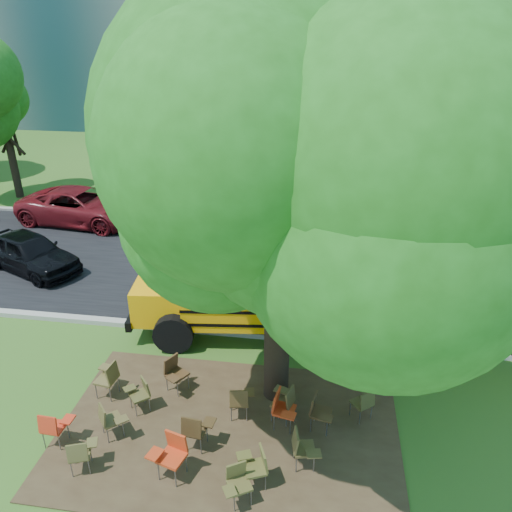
% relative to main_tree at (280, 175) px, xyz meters
% --- Properties ---
extents(ground, '(160.00, 160.00, 0.00)m').
position_rel_main_tree_xyz_m(ground, '(-1.85, -0.78, -5.17)').
color(ground, '#2E5A1C').
rests_on(ground, ground).
extents(dirt_patch, '(7.00, 4.50, 0.03)m').
position_rel_main_tree_xyz_m(dirt_patch, '(-0.85, -1.28, -5.15)').
color(dirt_patch, '#382819').
rests_on(dirt_patch, ground).
extents(asphalt_road, '(80.00, 8.00, 0.04)m').
position_rel_main_tree_xyz_m(asphalt_road, '(-1.85, 6.22, -5.15)').
color(asphalt_road, black).
rests_on(asphalt_road, ground).
extents(kerb_near, '(80.00, 0.25, 0.14)m').
position_rel_main_tree_xyz_m(kerb_near, '(-1.85, 2.22, -5.10)').
color(kerb_near, gray).
rests_on(kerb_near, ground).
extents(kerb_far, '(80.00, 0.25, 0.14)m').
position_rel_main_tree_xyz_m(kerb_far, '(-1.85, 10.32, -5.10)').
color(kerb_far, gray).
rests_on(kerb_far, ground).
extents(bg_tree_0, '(5.20, 5.20, 7.18)m').
position_rel_main_tree_xyz_m(bg_tree_0, '(-13.85, 12.22, -0.60)').
color(bg_tree_0, black).
rests_on(bg_tree_0, ground).
extents(bg_tree_2, '(4.80, 4.80, 6.62)m').
position_rel_main_tree_xyz_m(bg_tree_2, '(-6.85, 15.22, -0.96)').
color(bg_tree_2, black).
rests_on(bg_tree_2, ground).
extents(bg_tree_3, '(5.60, 5.60, 7.84)m').
position_rel_main_tree_xyz_m(bg_tree_3, '(6.15, 13.22, -0.14)').
color(bg_tree_3, black).
rests_on(bg_tree_3, ground).
extents(main_tree, '(7.20, 7.20, 8.78)m').
position_rel_main_tree_xyz_m(main_tree, '(0.00, 0.00, 0.00)').
color(main_tree, black).
rests_on(main_tree, ground).
extents(school_bus, '(12.94, 4.18, 3.11)m').
position_rel_main_tree_xyz_m(school_bus, '(2.83, 3.20, -3.37)').
color(school_bus, '#F09E07').
rests_on(school_bus, ground).
extents(chair_0, '(0.57, 0.50, 0.85)m').
position_rel_main_tree_xyz_m(chair_0, '(-4.17, -2.17, -4.64)').
color(chair_0, red).
rests_on(chair_0, ground).
extents(chair_1, '(0.70, 0.56, 0.82)m').
position_rel_main_tree_xyz_m(chair_1, '(-3.18, -1.79, -4.66)').
color(chair_1, brown).
rests_on(chair_1, ground).
extents(chair_2, '(0.55, 0.61, 0.80)m').
position_rel_main_tree_xyz_m(chair_2, '(-3.36, -2.69, -4.68)').
color(chair_2, brown).
rests_on(chair_2, ground).
extents(chair_3, '(0.73, 0.57, 0.94)m').
position_rel_main_tree_xyz_m(chair_3, '(-1.65, -2.50, -4.59)').
color(chair_3, '#B63213').
rests_on(chair_3, ground).
extents(chair_4, '(0.62, 0.52, 0.88)m').
position_rel_main_tree_xyz_m(chair_4, '(-1.38, -1.84, -4.62)').
color(chair_4, '#3D2B15').
rests_on(chair_4, ground).
extents(chair_5, '(0.54, 0.66, 0.80)m').
position_rel_main_tree_xyz_m(chair_5, '(-0.36, -2.87, -4.68)').
color(chair_5, '#504A22').
rests_on(chair_5, ground).
extents(chair_6, '(0.66, 0.57, 0.84)m').
position_rel_main_tree_xyz_m(chair_6, '(-0.08, -2.48, -4.65)').
color(chair_6, '#4D4B21').
rests_on(chair_6, ground).
extents(chair_7, '(0.59, 0.58, 0.85)m').
position_rel_main_tree_xyz_m(chair_7, '(0.71, -1.97, -4.64)').
color(chair_7, brown).
rests_on(chair_7, ground).
extents(chair_8, '(0.53, 0.65, 0.90)m').
position_rel_main_tree_xyz_m(chair_8, '(-3.70, -0.60, -4.61)').
color(chair_8, brown).
rests_on(chair_8, ground).
extents(chair_9, '(0.67, 0.53, 0.79)m').
position_rel_main_tree_xyz_m(chair_9, '(-2.85, -0.91, -4.68)').
color(chair_9, '#48431F').
rests_on(chair_9, ground).
extents(chair_10, '(0.58, 0.74, 0.88)m').
position_rel_main_tree_xyz_m(chair_10, '(-2.30, -0.20, -4.62)').
color(chair_10, '#442D18').
rests_on(chair_10, ground).
extents(chair_11, '(0.56, 0.57, 0.83)m').
position_rel_main_tree_xyz_m(chair_11, '(-0.67, -0.87, -4.66)').
color(chair_11, '#4D371B').
rests_on(chair_11, ground).
extents(chair_12, '(0.50, 0.64, 0.86)m').
position_rel_main_tree_xyz_m(chair_12, '(0.98, -0.95, -4.64)').
color(chair_12, '#412C17').
rests_on(chair_12, ground).
extents(chair_13, '(0.54, 0.68, 0.80)m').
position_rel_main_tree_xyz_m(chair_13, '(1.93, -0.51, -4.68)').
color(chair_13, '#433D1D').
rests_on(chair_13, ground).
extents(chair_14, '(0.53, 0.66, 0.90)m').
position_rel_main_tree_xyz_m(chair_14, '(0.23, -1.01, -4.61)').
color(chair_14, red).
rests_on(chair_14, ground).
extents(chair_15, '(0.54, 0.68, 0.87)m').
position_rel_main_tree_xyz_m(chair_15, '(0.28, -0.77, -4.63)').
color(chair_15, brown).
rests_on(chair_15, ground).
extents(black_car, '(4.19, 3.04, 1.33)m').
position_rel_main_tree_xyz_m(black_car, '(-8.94, 5.04, -4.51)').
color(black_car, black).
rests_on(black_car, ground).
extents(bg_car_red, '(5.54, 3.04, 1.47)m').
position_rel_main_tree_xyz_m(bg_car_red, '(-9.18, 9.42, -4.43)').
color(bg_car_red, '#5F1016').
rests_on(bg_car_red, ground).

